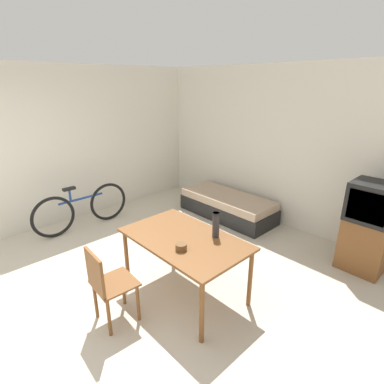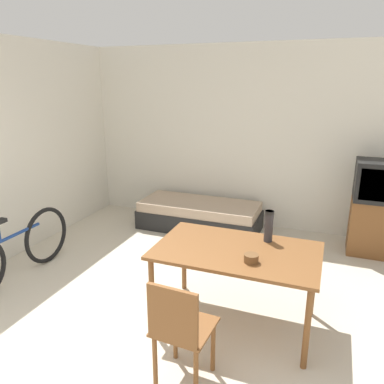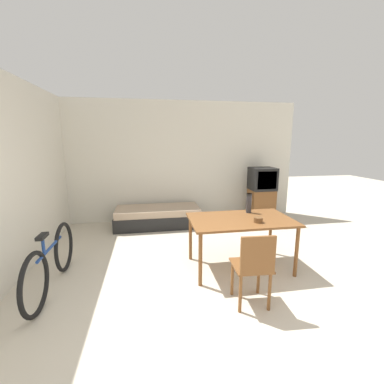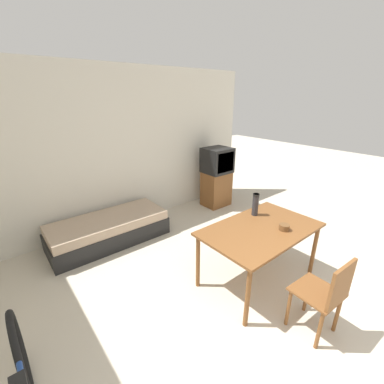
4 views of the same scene
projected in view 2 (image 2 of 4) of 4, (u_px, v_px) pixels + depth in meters
name	position (u px, v px, depth m)	size (l,w,h in m)	color
wall_back	(238.00, 137.00, 5.66)	(5.70, 0.06, 2.70)	silver
wall_left	(14.00, 149.00, 4.70)	(0.06, 4.91, 2.70)	silver
daybed	(200.00, 215.00, 5.70)	(1.82, 0.76, 0.42)	black
tv	(374.00, 207.00, 4.75)	(0.54, 0.49, 1.23)	brown
dining_table	(237.00, 257.00, 3.34)	(1.45, 0.88, 0.74)	brown
wooden_chair	(179.00, 328.00, 2.65)	(0.43, 0.43, 0.88)	brown
bicycle	(15.00, 251.00, 4.17)	(0.08, 1.67, 0.78)	black
thermos_flask	(269.00, 225.00, 3.44)	(0.08, 0.08, 0.30)	#2D2D33
mate_bowl	(251.00, 258.00, 3.07)	(0.12, 0.12, 0.07)	brown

